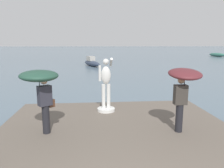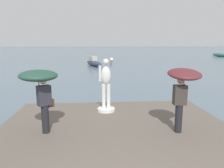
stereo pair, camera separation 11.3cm
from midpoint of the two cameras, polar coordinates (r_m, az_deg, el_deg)
name	(u,v)px [view 1 (the left image)]	position (r m, az deg, el deg)	size (l,w,h in m)	color
ground_plane	(97,60)	(42.25, -3.99, 6.31)	(400.00, 400.00, 0.00)	slate
statue_white_figure	(106,89)	(8.74, -1.96, -1.26)	(0.71, 0.92, 2.16)	silver
onlooker_left	(40,82)	(6.73, -18.64, 0.45)	(1.56, 1.57, 1.97)	black
onlooker_right	(184,82)	(6.90, 17.72, 0.39)	(1.00, 1.03, 2.01)	black
boat_leftward	(217,55)	(58.04, 25.71, 6.89)	(2.23, 5.26, 0.89)	#336B5B
boat_rightward	(92,63)	(30.75, -5.43, 5.59)	(2.79, 5.25, 1.32)	#2D384C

